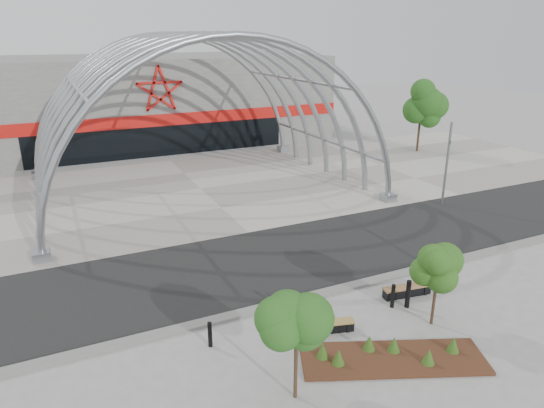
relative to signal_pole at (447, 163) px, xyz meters
The scene contains 18 objects.
ground 14.28m from the signal_pole, 154.35° to the right, with size 140.00×140.00×0.00m, color gray.
road 13.17m from the signal_pole, 168.51° to the right, with size 140.00×7.00×0.02m, color black.
forecourt 15.99m from the signal_pole, 143.27° to the left, with size 60.00×17.00×0.04m, color gray.
kerb 14.37m from the signal_pole, 153.43° to the right, with size 60.00×0.50×0.12m, color slate.
arena_building 30.19m from the signal_pole, 114.78° to the left, with size 34.00×15.24×8.00m.
vault_canopy 15.99m from the signal_pole, 143.27° to the left, with size 20.80×15.80×20.36m.
planting_bed 16.76m from the signal_pole, 139.02° to the right, with size 6.22×3.98×0.63m.
signal_pole is the anchor object (origin of this frame).
street_tree_0 19.54m from the signal_pole, 145.52° to the right, with size 1.53×1.53×3.50m.
street_tree_1 13.90m from the signal_pole, 134.98° to the right, with size 1.37×1.37×3.24m.
bench_0 16.24m from the signal_pole, 147.38° to the right, with size 1.92×0.87×0.39m.
bench_1 12.42m from the signal_pole, 139.90° to the right, with size 2.11×0.73×0.43m.
bollard_0 19.32m from the signal_pole, 156.41° to the right, with size 0.15×0.15×0.93m, color black.
bollard_1 16.11m from the signal_pole, 153.16° to the right, with size 0.15×0.15×0.96m, color black.
bollard_2 15.96m from the signal_pole, 151.41° to the right, with size 0.15×0.15×0.93m, color black.
bollard_3 13.23m from the signal_pole, 139.16° to the right, with size 0.18×0.18×1.15m, color black.
bollard_4 13.48m from the signal_pole, 141.44° to the right, with size 0.15×0.15×0.97m, color black.
bg_tree_1 14.65m from the signal_pole, 54.98° to the left, with size 2.70×2.70×5.91m.
Camera 1 is at (-8.97, -15.11, 10.07)m, focal length 32.00 mm.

